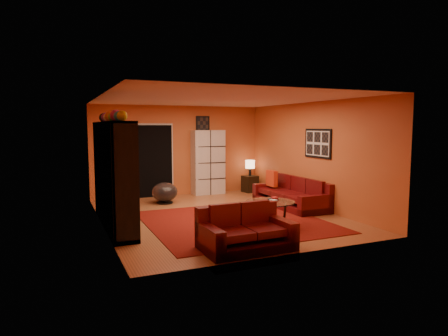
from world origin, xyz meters
name	(u,v)px	position (x,y,z in m)	size (l,w,h in m)	color
floor	(218,215)	(0.00, 0.00, 0.00)	(6.00, 6.00, 0.00)	brown
ceiling	(218,99)	(0.00, 0.00, 2.60)	(6.00, 6.00, 0.00)	white
wall_back	(178,151)	(0.00, 3.00, 1.30)	(6.00, 6.00, 0.00)	#BF582A
wall_front	(292,173)	(0.00, -3.00, 1.30)	(6.00, 6.00, 0.00)	#BF582A
wall_left	(101,162)	(-2.50, 0.00, 1.30)	(6.00, 6.00, 0.00)	#BF582A
wall_right	(311,155)	(2.50, 0.00, 1.30)	(6.00, 6.00, 0.00)	#BF582A
rug	(235,222)	(0.10, -0.70, 0.01)	(3.60, 3.60, 0.01)	#590E0A
doorway	(155,161)	(-0.70, 2.96, 1.02)	(0.95, 0.10, 2.04)	black
wall_art_right	(318,143)	(2.48, -0.30, 1.60)	(0.03, 1.00, 0.70)	black
wall_art_back	(203,125)	(0.75, 2.98, 2.05)	(0.42, 0.03, 0.52)	black
entertainment_unit	(113,174)	(-2.27, 0.00, 1.05)	(0.45, 3.00, 2.10)	black
tv	(116,177)	(-2.23, 0.01, 0.99)	(0.12, 0.93, 0.54)	black
sofa	(294,195)	(2.14, 0.19, 0.28)	(0.97, 2.30, 0.85)	#4A090D
loveseat	(244,231)	(-0.52, -2.42, 0.29)	(1.49, 0.92, 0.85)	#4A090D
throw_pillow	(272,178)	(1.95, 0.96, 0.63)	(0.12, 0.42, 0.42)	red
coffee_table	(270,204)	(0.61, -1.29, 0.46)	(0.99, 0.99, 0.50)	silver
storage_cabinet	(208,162)	(0.84, 2.80, 0.95)	(0.95, 0.42, 1.89)	beige
bowl_chair	(165,192)	(-0.73, 1.86, 0.29)	(0.67, 0.67, 0.55)	black
side_table	(250,184)	(2.14, 2.61, 0.25)	(0.40, 0.40, 0.50)	black
table_lamp	(250,165)	(2.14, 2.61, 0.84)	(0.29, 0.29, 0.48)	black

